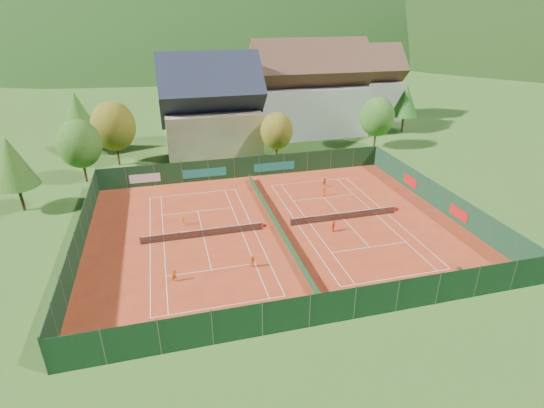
{
  "coord_description": "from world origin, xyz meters",
  "views": [
    {
      "loc": [
        -10.96,
        -39.68,
        22.06
      ],
      "look_at": [
        0.0,
        2.0,
        2.0
      ],
      "focal_mm": 28.0,
      "sensor_mm": 36.0,
      "label": 1
    }
  ],
  "objects": [
    {
      "name": "ground",
      "position": [
        0.0,
        0.0,
        -0.02
      ],
      "size": [
        600.0,
        600.0,
        0.0
      ],
      "primitive_type": "plane",
      "color": "#2F591B",
      "rests_on": "ground"
    },
    {
      "name": "clay_pad",
      "position": [
        0.0,
        0.0,
        0.01
      ],
      "size": [
        40.0,
        32.0,
        0.01
      ],
      "primitive_type": "cube",
      "color": "#A43218",
      "rests_on": "ground"
    },
    {
      "name": "court_markings_left",
      "position": [
        -8.0,
        0.0,
        0.01
      ],
      "size": [
        11.03,
        23.83,
        0.0
      ],
      "color": "white",
      "rests_on": "ground"
    },
    {
      "name": "court_markings_right",
      "position": [
        8.0,
        0.0,
        0.01
      ],
      "size": [
        11.03,
        23.83,
        0.0
      ],
      "color": "white",
      "rests_on": "ground"
    },
    {
      "name": "tennis_net_left",
      "position": [
        -7.85,
        0.0,
        0.51
      ],
      "size": [
        13.3,
        0.1,
        1.02
      ],
      "color": "#59595B",
      "rests_on": "ground"
    },
    {
      "name": "tennis_net_right",
      "position": [
        8.15,
        0.0,
        0.51
      ],
      "size": [
        13.3,
        0.1,
        1.02
      ],
      "color": "#59595B",
      "rests_on": "ground"
    },
    {
      "name": "court_divider",
      "position": [
        0.0,
        0.0,
        0.5
      ],
      "size": [
        0.03,
        28.8,
        1.0
      ],
      "color": "#13361C",
      "rests_on": "ground"
    },
    {
      "name": "fence_north",
      "position": [
        -0.46,
        15.99,
        1.47
      ],
      "size": [
        40.0,
        0.1,
        3.0
      ],
      "color": "#14381B",
      "rests_on": "ground"
    },
    {
      "name": "fence_south",
      "position": [
        0.0,
        -16.0,
        1.5
      ],
      "size": [
        40.0,
        0.04,
        3.0
      ],
      "color": "#123319",
      "rests_on": "ground"
    },
    {
      "name": "fence_west",
      "position": [
        -20.0,
        0.0,
        1.5
      ],
      "size": [
        0.04,
        32.0,
        3.0
      ],
      "color": "#123219",
      "rests_on": "ground"
    },
    {
      "name": "fence_east",
      "position": [
        20.0,
        0.05,
        1.48
      ],
      "size": [
        0.09,
        32.0,
        3.0
      ],
      "color": "#12331E",
      "rests_on": "ground"
    },
    {
      "name": "chalet",
      "position": [
        -3.0,
        30.0,
        6.62
      ],
      "size": [
        16.2,
        12.0,
        16.0
      ],
      "color": "tan",
      "rests_on": "ground"
    },
    {
      "name": "hotel_block_a",
      "position": [
        16.0,
        36.0,
        7.38
      ],
      "size": [
        21.6,
        11.0,
        17.25
      ],
      "color": "silver",
      "rests_on": "ground"
    },
    {
      "name": "hotel_block_b",
      "position": [
        30.0,
        44.0,
        6.62
      ],
      "size": [
        17.28,
        10.0,
        15.5
      ],
      "color": "silver",
      "rests_on": "ground"
    },
    {
      "name": "tree_west_front",
      "position": [
        -22.0,
        20.0,
        5.39
      ],
      "size": [
        5.72,
        5.72,
        8.69
      ],
      "color": "#4D311B",
      "rests_on": "ground"
    },
    {
      "name": "tree_west_mid",
      "position": [
        -18.0,
        26.0,
        6.07
      ],
      "size": [
        6.44,
        6.44,
        9.78
      ],
      "color": "#4E331B",
      "rests_on": "ground"
    },
    {
      "name": "tree_west_back",
      "position": [
        -24.0,
        34.0,
        6.74
      ],
      "size": [
        5.6,
        5.6,
        10.0
      ],
      "color": "#462A19",
      "rests_on": "ground"
    },
    {
      "name": "tree_center",
      "position": [
        6.0,
        22.0,
        4.72
      ],
      "size": [
        5.01,
        5.01,
        7.6
      ],
      "color": "#432718",
      "rests_on": "ground"
    },
    {
      "name": "tree_east_front",
      "position": [
        24.0,
        24.0,
        5.39
      ],
      "size": [
        5.72,
        5.72,
        8.69
      ],
      "color": "#4D311B",
      "rests_on": "ground"
    },
    {
      "name": "tree_east_mid",
      "position": [
        34.0,
        32.0,
        6.06
      ],
      "size": [
        5.04,
        5.04,
        9.0
      ],
      "color": "#462919",
      "rests_on": "ground"
    },
    {
      "name": "tree_west_side",
      "position": [
        -28.0,
        12.0,
        6.06
      ],
      "size": [
        5.04,
        5.04,
        9.0
      ],
      "color": "#412617",
      "rests_on": "ground"
    },
    {
      "name": "tree_east_back",
      "position": [
        26.0,
        40.0,
        6.74
      ],
      "size": [
        7.15,
        7.15,
        10.86
      ],
      "color": "#4E2F1B",
      "rests_on": "ground"
    },
    {
      "name": "mountain_backdrop",
      "position": [
        28.54,
        233.48,
        -39.64
      ],
      "size": [
        820.0,
        530.0,
        242.0
      ],
      "color": "black",
      "rests_on": "ground"
    },
    {
      "name": "ball_hopper",
      "position": [
        13.67,
        -12.77,
        0.56
      ],
      "size": [
        0.34,
        0.34,
        0.8
      ],
      "color": "slate",
      "rests_on": "ground"
    },
    {
      "name": "loose_ball_0",
      "position": [
        -11.56,
        -8.15,
        0.03
      ],
      "size": [
        0.07,
        0.07,
        0.07
      ],
      "primitive_type": "sphere",
      "color": "#CCD833",
      "rests_on": "ground"
    },
    {
      "name": "loose_ball_1",
      "position": [
        3.86,
        -7.59,
        0.03
      ],
      "size": [
        0.07,
        0.07,
        0.07
      ],
      "primitive_type": "sphere",
      "color": "#CCD833",
      "rests_on": "ground"
    },
    {
      "name": "player_left_near",
      "position": [
        -11.37,
        -7.37,
        0.64
      ],
      "size": [
        0.53,
        0.41,
        1.28
      ],
      "primitive_type": "imported",
      "rotation": [
        0.0,
        0.0,
        0.24
      ],
      "color": "#CD5D12",
      "rests_on": "ground"
    },
    {
      "name": "player_left_mid",
      "position": [
        -4.21,
        -6.99,
        0.61
      ],
      "size": [
        0.73,
        0.67,
        1.22
      ],
      "primitive_type": "imported",
      "rotation": [
        0.0,
        0.0,
        -0.43
      ],
      "color": "orange",
      "rests_on": "ground"
    },
    {
      "name": "player_left_far",
      "position": [
        -9.89,
        3.35,
        0.61
      ],
      "size": [
        0.89,
        0.68,
        1.22
      ],
      "primitive_type": "imported",
      "rotation": [
        0.0,
        0.0,
        2.81
      ],
      "color": "orange",
      "rests_on": "ground"
    },
    {
      "name": "player_right_near",
      "position": [
        5.67,
        -2.38,
        0.66
      ],
      "size": [
        0.8,
        0.74,
        1.32
      ],
      "primitive_type": "imported",
      "rotation": [
        0.0,
        0.0,
        0.69
      ],
      "color": "#DD4413",
      "rests_on": "ground"
    },
    {
      "name": "player_right_far_a",
      "position": [
        8.07,
        6.72,
        0.67
      ],
      "size": [
        0.77,
        0.63,
        1.35
      ],
      "primitive_type": "imported",
      "rotation": [
        0.0,
        0.0,
        3.49
      ],
      "color": "orange",
      "rests_on": "ground"
    },
    {
      "name": "player_right_far_b",
      "position": [
        9.36,
        9.79,
        0.6
      ],
      "size": [
        1.11,
        0.95,
        1.2
      ],
      "primitive_type": "imported",
      "rotation": [
        0.0,
        0.0,
        3.78
      ],
      "color": "#DB4813",
      "rests_on": "ground"
    }
  ]
}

